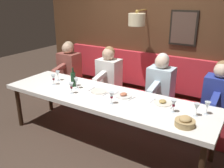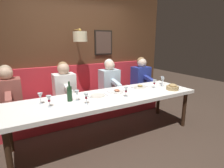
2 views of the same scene
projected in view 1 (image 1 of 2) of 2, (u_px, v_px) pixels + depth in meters
ground_plane at (105, 140)px, 3.71m from camera, size 12.00×12.00×0.00m
dining_table at (104, 99)px, 3.48m from camera, size 0.90×3.13×0.74m
banquette_bench at (132, 106)px, 4.35m from camera, size 0.52×3.33×0.45m
back_wall_panel at (149, 37)px, 4.41m from camera, size 0.59×4.53×2.90m
diner_nearest at (219, 90)px, 3.46m from camera, size 0.60×0.40×0.79m
diner_near at (161, 79)px, 3.89m from camera, size 0.60×0.40×0.79m
diner_middle at (109, 70)px, 4.38m from camera, size 0.60×0.40×0.79m
diner_far at (69, 63)px, 4.84m from camera, size 0.60×0.40×0.79m
place_setting_0 at (163, 103)px, 3.20m from camera, size 0.24×0.31×0.05m
place_setting_1 at (123, 95)px, 3.43m from camera, size 0.24×0.32×0.05m
place_setting_2 at (99, 91)px, 3.60m from camera, size 0.24×0.32×0.01m
wine_glass_0 at (207, 105)px, 2.88m from camera, size 0.07×0.07×0.16m
wine_glass_1 at (197, 107)px, 2.84m from camera, size 0.07×0.07×0.16m
wine_glass_2 at (76, 81)px, 3.69m from camera, size 0.07×0.07×0.16m
wine_glass_3 at (174, 104)px, 2.93m from camera, size 0.07×0.07×0.16m
wine_glass_4 at (58, 74)px, 4.04m from camera, size 0.07×0.07×0.16m
wine_glass_5 at (53, 78)px, 3.85m from camera, size 0.07×0.07×0.16m
wine_glass_6 at (112, 96)px, 3.16m from camera, size 0.07×0.07×0.16m
wine_glass_7 at (71, 86)px, 3.50m from camera, size 0.07×0.07×0.16m
wine_bottle at (73, 79)px, 3.78m from camera, size 0.08×0.08×0.30m
bread_bowl at (185, 122)px, 2.65m from camera, size 0.22×0.22×0.12m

